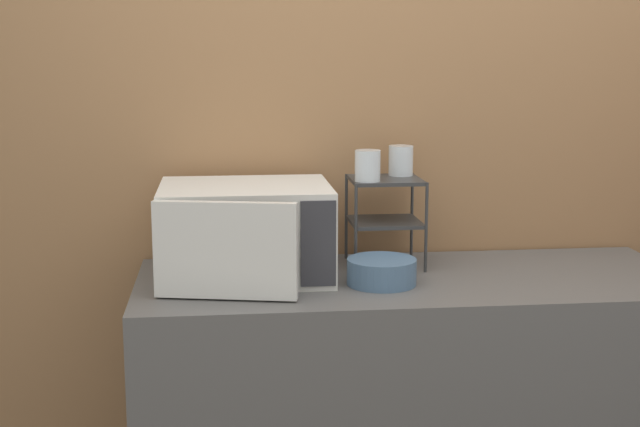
{
  "coord_description": "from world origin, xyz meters",
  "views": [
    {
      "loc": [
        -0.58,
        -2.29,
        1.62
      ],
      "look_at": [
        -0.29,
        0.37,
        1.12
      ],
      "focal_mm": 50.0,
      "sensor_mm": 36.0,
      "label": 1
    }
  ],
  "objects_px": {
    "glass_back_right": "(402,161)",
    "bowl": "(382,272)",
    "microwave": "(245,232)",
    "dish_rack": "(385,203)",
    "glass_front_left": "(368,166)"
  },
  "relations": [
    {
      "from": "microwave",
      "to": "glass_front_left",
      "type": "xyz_separation_m",
      "value": [
        0.39,
        0.05,
        0.19
      ]
    },
    {
      "from": "microwave",
      "to": "dish_rack",
      "type": "bearing_deg",
      "value": 12.82
    },
    {
      "from": "bowl",
      "to": "glass_back_right",
      "type": "bearing_deg",
      "value": 68.34
    },
    {
      "from": "microwave",
      "to": "bowl",
      "type": "distance_m",
      "value": 0.44
    },
    {
      "from": "glass_back_right",
      "to": "bowl",
      "type": "relative_size",
      "value": 0.47
    },
    {
      "from": "dish_rack",
      "to": "glass_back_right",
      "type": "distance_m",
      "value": 0.16
    },
    {
      "from": "glass_back_right",
      "to": "bowl",
      "type": "height_order",
      "value": "glass_back_right"
    },
    {
      "from": "dish_rack",
      "to": "glass_front_left",
      "type": "bearing_deg",
      "value": -139.88
    },
    {
      "from": "glass_front_left",
      "to": "bowl",
      "type": "height_order",
      "value": "glass_front_left"
    },
    {
      "from": "glass_back_right",
      "to": "bowl",
      "type": "bearing_deg",
      "value": -111.66
    },
    {
      "from": "microwave",
      "to": "glass_back_right",
      "type": "height_order",
      "value": "glass_back_right"
    },
    {
      "from": "dish_rack",
      "to": "glass_back_right",
      "type": "xyz_separation_m",
      "value": [
        0.06,
        0.06,
        0.13
      ]
    },
    {
      "from": "glass_front_left",
      "to": "bowl",
      "type": "relative_size",
      "value": 0.47
    },
    {
      "from": "dish_rack",
      "to": "bowl",
      "type": "height_order",
      "value": "dish_rack"
    },
    {
      "from": "microwave",
      "to": "glass_back_right",
      "type": "distance_m",
      "value": 0.58
    }
  ]
}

